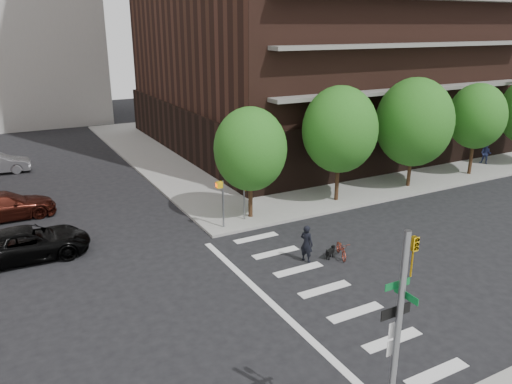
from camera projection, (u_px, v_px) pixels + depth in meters
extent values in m
plane|color=black|center=(261.00, 308.00, 19.36)|extent=(120.00, 120.00, 0.00)
cube|color=gray|center=(329.00, 138.00, 48.17)|extent=(39.00, 33.00, 0.15)
cube|color=silver|center=(437.00, 373.00, 15.70)|extent=(2.40, 0.50, 0.01)
cube|color=silver|center=(392.00, 340.00, 17.37)|extent=(2.40, 0.50, 0.01)
cube|color=silver|center=(355.00, 312.00, 19.04)|extent=(2.40, 0.50, 0.01)
cube|color=silver|center=(325.00, 289.00, 20.71)|extent=(2.40, 0.50, 0.01)
cube|color=silver|center=(298.00, 270.00, 22.37)|extent=(2.40, 0.50, 0.01)
cube|color=silver|center=(276.00, 253.00, 24.04)|extent=(2.40, 0.50, 0.01)
cube|color=silver|center=(256.00, 238.00, 25.71)|extent=(2.40, 0.50, 0.01)
cube|color=silver|center=(273.00, 304.00, 19.58)|extent=(0.30, 13.00, 0.01)
cube|color=black|center=(305.00, 118.00, 46.80)|extent=(25.50, 25.50, 4.00)
cube|color=maroon|center=(488.00, 113.00, 44.57)|extent=(1.40, 5.00, 0.20)
cylinder|color=#301E11|center=(250.00, 197.00, 27.83)|extent=(0.24, 0.24, 2.30)
sphere|color=#235B19|center=(250.00, 149.00, 26.96)|extent=(4.00, 4.00, 4.00)
cylinder|color=#301E11|center=(337.00, 180.00, 30.49)|extent=(0.24, 0.24, 2.60)
sphere|color=#235B19|center=(340.00, 130.00, 29.50)|extent=(4.50, 4.50, 4.50)
cylinder|color=#301E11|center=(409.00, 169.00, 33.24)|extent=(0.24, 0.24, 2.30)
sphere|color=#235B19|center=(414.00, 122.00, 32.24)|extent=(5.00, 5.00, 5.00)
cylinder|color=#301E11|center=(471.00, 156.00, 35.90)|extent=(0.24, 0.24, 2.60)
sphere|color=#235B19|center=(477.00, 116.00, 34.98)|extent=(4.00, 4.00, 4.00)
cylinder|color=slate|center=(396.00, 347.00, 11.87)|extent=(0.16, 0.16, 6.00)
imported|color=gold|center=(413.00, 257.00, 11.25)|extent=(0.16, 0.20, 1.00)
cube|color=#0A5926|center=(398.00, 284.00, 11.49)|extent=(0.75, 0.02, 0.18)
cube|color=#0A5926|center=(406.00, 295.00, 11.51)|extent=(0.02, 0.75, 0.18)
cube|color=black|center=(396.00, 311.00, 11.69)|extent=(0.90, 0.02, 0.28)
cube|color=silver|center=(394.00, 330.00, 11.85)|extent=(0.32, 0.02, 0.42)
cube|color=silver|center=(392.00, 348.00, 12.00)|extent=(0.32, 0.02, 0.42)
cylinder|color=slate|center=(223.00, 204.00, 26.30)|extent=(0.10, 0.10, 2.60)
cube|color=gold|center=(219.00, 185.00, 25.86)|extent=(0.32, 0.25, 0.32)
cylinder|color=slate|center=(244.00, 200.00, 27.46)|extent=(0.08, 0.08, 2.20)
cube|color=gold|center=(245.00, 186.00, 27.05)|extent=(0.64, 0.02, 0.64)
imported|color=black|center=(29.00, 243.00, 23.26)|extent=(2.71, 5.55, 1.52)
imported|color=#40150E|center=(4.00, 206.00, 27.96)|extent=(2.26, 5.43, 1.57)
imported|color=maroon|center=(342.00, 249.00, 23.50)|extent=(1.09, 1.64, 0.81)
imported|color=black|center=(307.00, 243.00, 22.92)|extent=(0.76, 0.64, 1.78)
cube|color=black|center=(330.00, 252.00, 23.35)|extent=(0.56, 0.38, 0.22)
cube|color=black|center=(333.00, 247.00, 23.53)|extent=(0.20, 0.18, 0.16)
cylinder|color=black|center=(332.00, 255.00, 23.54)|extent=(0.05, 0.05, 0.24)
cylinder|color=black|center=(328.00, 257.00, 23.30)|extent=(0.05, 0.05, 0.24)
imported|color=navy|center=(486.00, 154.00, 38.60)|extent=(0.97, 0.87, 1.65)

